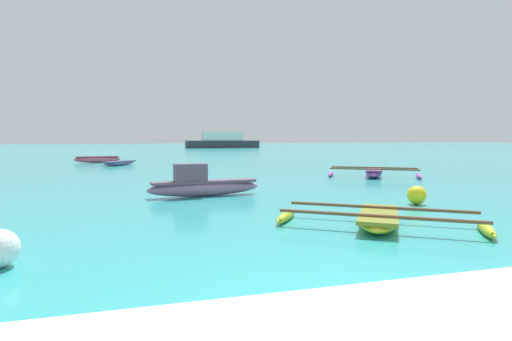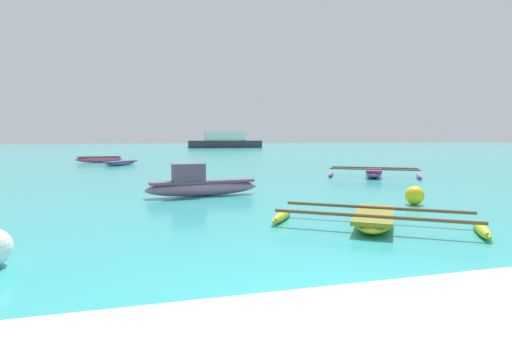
{
  "view_description": "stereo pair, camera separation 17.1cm",
  "coord_description": "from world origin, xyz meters",
  "px_view_note": "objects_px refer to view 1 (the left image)",
  "views": [
    {
      "loc": [
        -2.25,
        -3.03,
        1.82
      ],
      "look_at": [
        2.79,
        15.14,
        0.25
      ],
      "focal_mm": 28.0,
      "sensor_mm": 36.0,
      "label": 1
    },
    {
      "loc": [
        -2.09,
        -3.07,
        1.82
      ],
      "look_at": [
        2.79,
        15.14,
        0.25
      ],
      "focal_mm": 28.0,
      "sensor_mm": 36.0,
      "label": 2
    }
  ],
  "objects_px": {
    "moored_boat_1": "(379,219)",
    "distant_ferry": "(222,141)",
    "moored_boat_0": "(374,173)",
    "moored_boat_3": "(202,185)",
    "mooring_buoy_1": "(417,195)",
    "moored_boat_2": "(98,159)",
    "moored_boat_4": "(119,163)"
  },
  "relations": [
    {
      "from": "moored_boat_2",
      "to": "mooring_buoy_1",
      "type": "height_order",
      "value": "mooring_buoy_1"
    },
    {
      "from": "moored_boat_2",
      "to": "moored_boat_3",
      "type": "xyz_separation_m",
      "value": [
        5.01,
        -18.51,
        0.1
      ]
    },
    {
      "from": "moored_boat_0",
      "to": "moored_boat_1",
      "type": "xyz_separation_m",
      "value": [
        -5.51,
        -9.02,
        -0.04
      ]
    },
    {
      "from": "mooring_buoy_1",
      "to": "moored_boat_4",
      "type": "bearing_deg",
      "value": 115.67
    },
    {
      "from": "moored_boat_0",
      "to": "distant_ferry",
      "type": "xyz_separation_m",
      "value": [
        2.99,
        52.99,
        0.93
      ]
    },
    {
      "from": "moored_boat_1",
      "to": "moored_boat_4",
      "type": "xyz_separation_m",
      "value": [
        -6.22,
        20.31,
        -0.0
      ]
    },
    {
      "from": "moored_boat_1",
      "to": "distant_ferry",
      "type": "relative_size",
      "value": 0.33
    },
    {
      "from": "moored_boat_3",
      "to": "moored_boat_2",
      "type": "bearing_deg",
      "value": 99.52
    },
    {
      "from": "moored_boat_0",
      "to": "moored_boat_2",
      "type": "distance_m",
      "value": 19.88
    },
    {
      "from": "moored_boat_4",
      "to": "mooring_buoy_1",
      "type": "xyz_separation_m",
      "value": [
        8.75,
        -18.2,
        0.09
      ]
    },
    {
      "from": "distant_ferry",
      "to": "mooring_buoy_1",
      "type": "bearing_deg",
      "value": -95.7
    },
    {
      "from": "moored_boat_0",
      "to": "moored_boat_1",
      "type": "bearing_deg",
      "value": 179.94
    },
    {
      "from": "moored_boat_2",
      "to": "distant_ferry",
      "type": "bearing_deg",
      "value": 62.92
    },
    {
      "from": "moored_boat_0",
      "to": "distant_ferry",
      "type": "distance_m",
      "value": 53.09
    },
    {
      "from": "moored_boat_0",
      "to": "moored_boat_3",
      "type": "height_order",
      "value": "moored_boat_3"
    },
    {
      "from": "moored_boat_2",
      "to": "moored_boat_4",
      "type": "distance_m",
      "value": 3.79
    },
    {
      "from": "distant_ferry",
      "to": "moored_boat_3",
      "type": "bearing_deg",
      "value": -101.32
    },
    {
      "from": "moored_boat_0",
      "to": "moored_boat_4",
      "type": "bearing_deg",
      "value": 77.43
    },
    {
      "from": "moored_boat_0",
      "to": "distant_ferry",
      "type": "height_order",
      "value": "distant_ferry"
    },
    {
      "from": "moored_boat_1",
      "to": "moored_boat_4",
      "type": "distance_m",
      "value": 21.24
    },
    {
      "from": "moored_boat_4",
      "to": "moored_boat_2",
      "type": "bearing_deg",
      "value": 65.94
    },
    {
      "from": "distant_ferry",
      "to": "moored_boat_0",
      "type": "bearing_deg",
      "value": -93.23
    },
    {
      "from": "moored_boat_2",
      "to": "moored_boat_4",
      "type": "xyz_separation_m",
      "value": [
        1.67,
        -3.4,
        -0.1
      ]
    },
    {
      "from": "mooring_buoy_1",
      "to": "moored_boat_0",
      "type": "bearing_deg",
      "value": 66.66
    },
    {
      "from": "moored_boat_1",
      "to": "moored_boat_4",
      "type": "relative_size",
      "value": 1.7
    },
    {
      "from": "moored_boat_4",
      "to": "moored_boat_1",
      "type": "bearing_deg",
      "value": -123.2
    },
    {
      "from": "moored_boat_2",
      "to": "mooring_buoy_1",
      "type": "xyz_separation_m",
      "value": [
        10.42,
        -21.6,
        -0.0
      ]
    },
    {
      "from": "moored_boat_0",
      "to": "mooring_buoy_1",
      "type": "distance_m",
      "value": 7.53
    },
    {
      "from": "moored_boat_2",
      "to": "moored_boat_1",
      "type": "bearing_deg",
      "value": -75.5
    },
    {
      "from": "moored_boat_3",
      "to": "moored_boat_1",
      "type": "bearing_deg",
      "value": -66.64
    },
    {
      "from": "moored_boat_0",
      "to": "distant_ferry",
      "type": "relative_size",
      "value": 0.34
    },
    {
      "from": "moored_boat_1",
      "to": "distant_ferry",
      "type": "xyz_separation_m",
      "value": [
        8.5,
        62.02,
        0.97
      ]
    }
  ]
}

